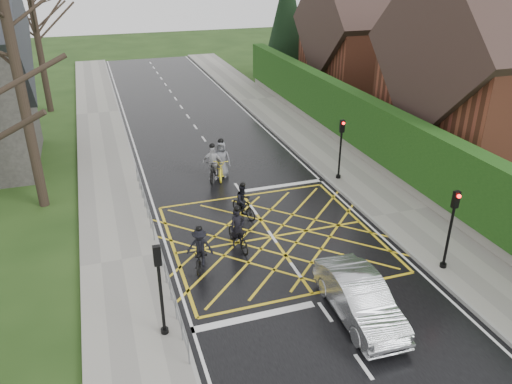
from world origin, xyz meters
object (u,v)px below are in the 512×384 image
cyclist_mid (200,251)px  cyclist_lead (222,164)px  cyclist_front (213,166)px  car (360,298)px  cyclist_back (243,204)px  cyclist_rear (238,234)px

cyclist_mid → cyclist_lead: bearing=90.0°
cyclist_front → car: size_ratio=0.47×
cyclist_mid → cyclist_front: (2.33, 7.48, 0.11)m
cyclist_mid → car: (4.14, -4.39, 0.09)m
cyclist_lead → car: (1.31, -12.02, -0.03)m
car → cyclist_back: bearing=103.5°
cyclist_rear → cyclist_back: 2.53m
cyclist_rear → cyclist_mid: size_ratio=1.06×
cyclist_mid → cyclist_front: cyclist_front is taller
cyclist_front → car: bearing=-58.0°
cyclist_back → cyclist_mid: bearing=-150.2°
cyclist_mid → cyclist_lead: 8.13m
cyclist_mid → car: 6.04m
cyclist_lead → cyclist_mid: bearing=-91.6°
cyclist_rear → cyclist_lead: size_ratio=0.84×
cyclist_rear → car: 5.76m
cyclist_back → car: (1.52, -7.56, 0.08)m
cyclist_front → cyclist_back: bearing=-62.8°
cyclist_rear → cyclist_front: bearing=77.1°
cyclist_mid → cyclist_front: 7.84m
cyclist_front → cyclist_rear: bearing=-72.1°
cyclist_back → cyclist_front: (-0.29, 4.32, 0.10)m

